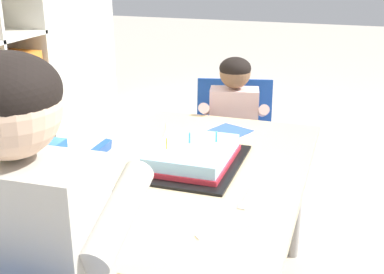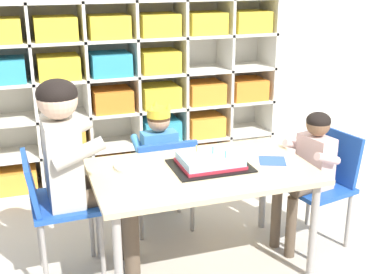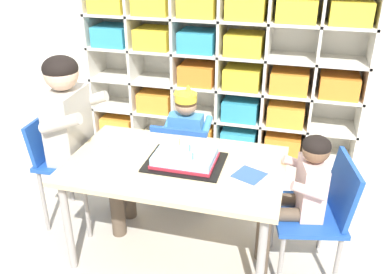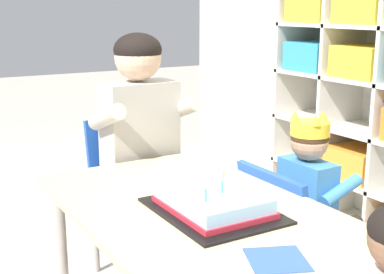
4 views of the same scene
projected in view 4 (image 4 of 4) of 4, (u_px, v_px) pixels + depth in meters
name	position (u px, v px, depth m)	size (l,w,h in m)	color
activity_table	(199.00, 224.00, 1.63)	(1.12, 0.69, 0.57)	#D1B789
classroom_chair_blue	(291.00, 233.00, 1.95)	(0.39, 0.35, 0.60)	#1E4CA8
child_with_crown	(315.00, 192.00, 1.98)	(0.30, 0.31, 0.79)	#3D7FBC
classroom_chair_adult_side	(135.00, 177.00, 2.31)	(0.37, 0.39, 0.69)	#1E4CA8
adult_helper_seated	(147.00, 134.00, 2.17)	(0.44, 0.41, 1.05)	#B2ADA3
birthday_cake_on_tray	(213.00, 203.00, 1.57)	(0.40, 0.30, 0.10)	black
paper_plate_stack	(186.00, 171.00, 1.94)	(0.23, 0.23, 0.02)	white
paper_napkin_square	(277.00, 260.00, 1.28)	(0.14, 0.14, 0.00)	#3356B7
fork_scattered_mid_table	(103.00, 186.00, 1.80)	(0.11, 0.12, 0.00)	white
fork_near_child_seat	(118.00, 204.00, 1.64)	(0.13, 0.02, 0.00)	white
fork_near_cake_tray	(325.00, 229.00, 1.45)	(0.14, 0.06, 0.00)	white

